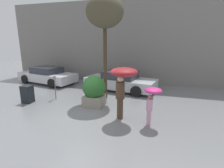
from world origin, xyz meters
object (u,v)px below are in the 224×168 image
parked_car_near (120,81)px  newspaper_box (27,94)px  person_adult (123,79)px  parking_meter (55,83)px  street_tree (105,13)px  planter_box (94,90)px  parked_car_far (47,75)px  person_child (152,97)px

parked_car_near → newspaper_box: parked_car_near is taller
person_adult → parking_meter: 4.42m
street_tree → person_adult: bearing=-57.5°
person_adult → parked_car_near: person_adult is taller
planter_box → parked_car_near: (0.54, 3.11, -0.20)m
newspaper_box → parked_car_far: bearing=113.3°
planter_box → parked_car_near: bearing=80.1°
planter_box → person_adult: bearing=-33.6°
planter_box → person_adult: person_adult is taller
person_child → newspaper_box: (-6.28, 0.73, -0.66)m
parked_car_far → street_tree: (5.35, -2.18, 3.89)m
street_tree → newspaper_box: size_ratio=5.93×
planter_box → parking_meter: bearing=171.9°
parked_car_near → newspaper_box: size_ratio=5.28×
person_adult → person_child: 1.29m
parked_car_near → street_tree: street_tree is taller
parking_meter → parked_car_near: bearing=42.9°
newspaper_box → parking_meter: bearing=41.6°
planter_box → newspaper_box: (-3.46, -0.57, -0.33)m
street_tree → parking_meter: (-2.58, -0.92, -3.54)m
street_tree → person_child: bearing=-44.0°
street_tree → parking_meter: size_ratio=4.16×
parking_meter → newspaper_box: size_ratio=1.43×
person_child → parked_car_near: person_child is taller
parked_car_far → newspaper_box: size_ratio=5.27×
parked_car_near → newspaper_box: (-4.01, -3.68, -0.13)m
person_adult → parked_car_far: person_adult is taller
person_child → street_tree: (-2.66, 2.57, 3.36)m
parked_car_near → street_tree: size_ratio=0.89×
planter_box → person_child: size_ratio=1.02×
planter_box → parking_meter: 2.45m
person_child → parking_meter: (-5.24, 1.65, -0.19)m
parking_meter → newspaper_box: parking_meter is taller
planter_box → parked_car_far: (-5.20, 3.45, -0.20)m
parked_car_near → parking_meter: 4.07m
person_child → parked_car_near: 4.99m
planter_box → parking_meter: (-2.43, 0.35, 0.14)m
street_tree → newspaper_box: bearing=-153.0°
parked_car_far → street_tree: street_tree is taller
street_tree → planter_box: bearing=-96.9°
newspaper_box → person_adult: bearing=-6.0°
person_adult → parking_meter: person_adult is taller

